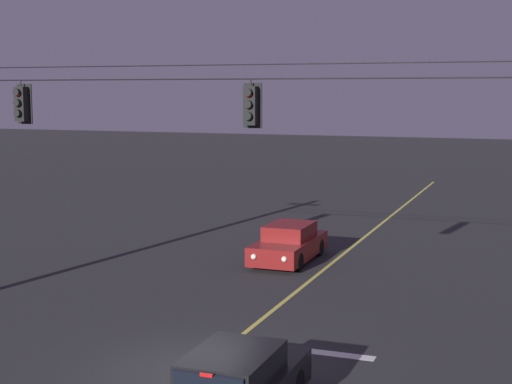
{
  "coord_description": "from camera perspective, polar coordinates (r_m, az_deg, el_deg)",
  "views": [
    {
      "loc": [
        7.13,
        -15.06,
        6.28
      ],
      "look_at": [
        0.0,
        3.91,
        3.61
      ],
      "focal_mm": 54.18,
      "sensor_mm": 36.0,
      "label": 1
    }
  ],
  "objects": [
    {
      "name": "car_oncoming_lead",
      "position": [
        28.63,
        2.43,
        -3.85
      ],
      "size": [
        1.8,
        4.42,
        1.39
      ],
      "color": "maroon",
      "rests_on": "ground"
    },
    {
      "name": "traffic_light_left_inner",
      "position": [
        19.24,
        -0.41,
        6.4
      ],
      "size": [
        0.48,
        0.41,
        1.22
      ],
      "color": "black"
    },
    {
      "name": "traffic_light_leftmost",
      "position": [
        22.62,
        -16.95,
        6.24
      ],
      "size": [
        0.48,
        0.41,
        1.22
      ],
      "color": "black"
    },
    {
      "name": "signal_span_assembly",
      "position": [
        19.46,
        -1.04,
        1.19
      ],
      "size": [
        20.35,
        0.32,
        7.96
      ],
      "color": "#2D2116",
      "rests_on": "ground"
    },
    {
      "name": "stop_bar_paint",
      "position": [
        19.2,
        3.71,
        -11.6
      ],
      "size": [
        3.4,
        0.36,
        0.01
      ],
      "primitive_type": "cube",
      "color": "silver",
      "rests_on": "ground"
    },
    {
      "name": "ground_plane",
      "position": [
        17.81,
        -4.55,
        -13.17
      ],
      "size": [
        180.0,
        180.0,
        0.0
      ],
      "primitive_type": "plane",
      "color": "#28282B"
    },
    {
      "name": "lane_centre_stripe",
      "position": [
        25.79,
        3.94,
        -6.6
      ],
      "size": [
        0.14,
        60.0,
        0.01
      ],
      "primitive_type": "cube",
      "color": "#D1C64C",
      "rests_on": "ground"
    }
  ]
}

